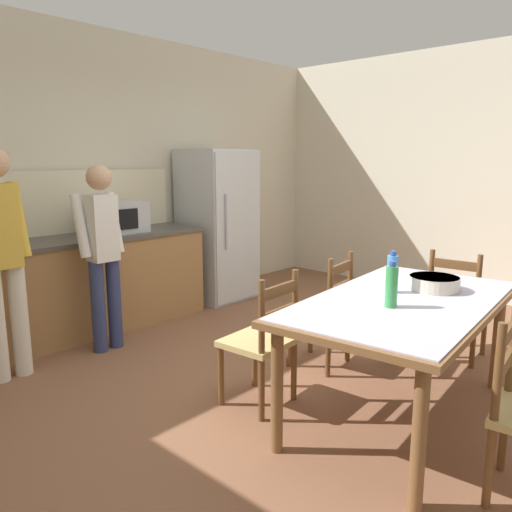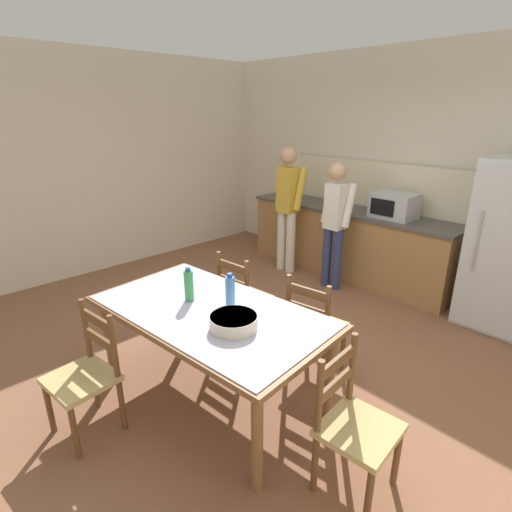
% 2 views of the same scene
% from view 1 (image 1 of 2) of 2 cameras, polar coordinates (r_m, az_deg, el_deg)
% --- Properties ---
extents(ground_plane, '(8.32, 8.32, 0.00)m').
position_cam_1_polar(ground_plane, '(3.77, 5.42, -14.46)').
color(ground_plane, brown).
extents(wall_back, '(6.52, 0.12, 2.90)m').
position_cam_1_polar(wall_back, '(5.44, -17.49, 8.70)').
color(wall_back, beige).
rests_on(wall_back, ground).
extents(wall_right, '(0.12, 5.20, 2.90)m').
position_cam_1_polar(wall_right, '(6.33, 24.01, 8.51)').
color(wall_right, beige).
rests_on(wall_right, ground).
extents(kitchen_counter, '(2.95, 0.66, 0.92)m').
position_cam_1_polar(kitchen_counter, '(4.86, -21.61, -3.59)').
color(kitchen_counter, '#9E7042').
rests_on(kitchen_counter, ground).
extents(counter_splashback, '(2.91, 0.03, 0.60)m').
position_cam_1_polar(counter_splashback, '(5.02, -23.77, 5.46)').
color(counter_splashback, beige).
rests_on(counter_splashback, kitchen_counter).
extents(refrigerator, '(0.72, 0.73, 1.73)m').
position_cam_1_polar(refrigerator, '(5.83, -4.40, 3.51)').
color(refrigerator, silver).
rests_on(refrigerator, ground).
extents(microwave, '(0.50, 0.39, 0.30)m').
position_cam_1_polar(microwave, '(5.03, -15.56, 4.27)').
color(microwave, '#B2B7BC').
rests_on(microwave, kitchen_counter).
extents(dining_table, '(1.89, 1.16, 0.78)m').
position_cam_1_polar(dining_table, '(3.23, 16.56, -6.04)').
color(dining_table, brown).
rests_on(dining_table, ground).
extents(bottle_near_centre, '(0.07, 0.07, 0.27)m').
position_cam_1_polar(bottle_near_centre, '(2.97, 15.23, -3.33)').
color(bottle_near_centre, green).
rests_on(bottle_near_centre, dining_table).
extents(bottle_off_centre, '(0.07, 0.07, 0.27)m').
position_cam_1_polar(bottle_off_centre, '(3.30, 15.31, -1.92)').
color(bottle_off_centre, '#4C8ED6').
rests_on(bottle_off_centre, dining_table).
extents(serving_bowl, '(0.32, 0.32, 0.09)m').
position_cam_1_polar(serving_bowl, '(3.46, 19.69, -2.84)').
color(serving_bowl, beige).
rests_on(serving_bowl, dining_table).
extents(chair_side_far_right, '(0.47, 0.46, 0.91)m').
position_cam_1_polar(chair_side_far_right, '(3.97, 7.77, -6.32)').
color(chair_side_far_right, brown).
rests_on(chair_side_far_right, ground).
extents(chair_head_end, '(0.43, 0.45, 0.91)m').
position_cam_1_polar(chair_head_end, '(4.40, 21.95, -5.33)').
color(chair_head_end, brown).
rests_on(chair_head_end, ground).
extents(chair_side_far_left, '(0.45, 0.43, 0.91)m').
position_cam_1_polar(chair_side_far_left, '(3.32, 0.73, -9.71)').
color(chair_side_far_left, brown).
rests_on(chair_side_far_left, ground).
extents(person_at_sink, '(0.43, 0.30, 1.71)m').
position_cam_1_polar(person_at_sink, '(4.04, -27.15, 0.43)').
color(person_at_sink, silver).
rests_on(person_at_sink, ground).
extents(person_at_counter, '(0.40, 0.27, 1.58)m').
position_cam_1_polar(person_at_counter, '(4.37, -17.14, 0.86)').
color(person_at_counter, navy).
rests_on(person_at_counter, ground).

